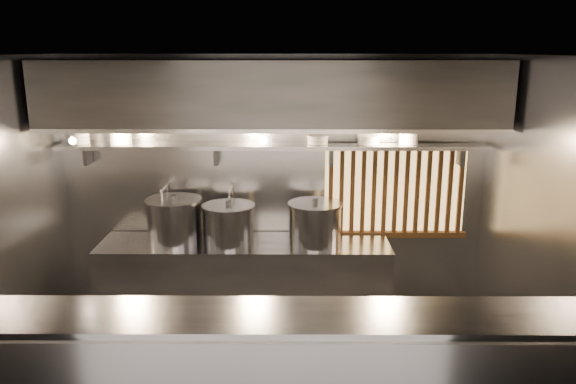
{
  "coord_description": "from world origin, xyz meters",
  "views": [
    {
      "loc": [
        0.18,
        -4.38,
        2.85
      ],
      "look_at": [
        0.16,
        0.55,
        1.59
      ],
      "focal_mm": 35.0,
      "sensor_mm": 36.0,
      "label": 1
    }
  ],
  "objects_px": {
    "stock_pot_left": "(174,220)",
    "stock_pot_right": "(315,223)",
    "heat_lamp": "(70,135)",
    "stock_pot_mid": "(229,224)",
    "pendant_bulb": "(263,140)"
  },
  "relations": [
    {
      "from": "pendant_bulb",
      "to": "stock_pot_left",
      "type": "height_order",
      "value": "pendant_bulb"
    },
    {
      "from": "heat_lamp",
      "to": "stock_pot_mid",
      "type": "distance_m",
      "value": 1.75
    },
    {
      "from": "heat_lamp",
      "to": "stock_pot_mid",
      "type": "xyz_separation_m",
      "value": [
        1.45,
        0.24,
        -0.96
      ]
    },
    {
      "from": "pendant_bulb",
      "to": "stock_pot_right",
      "type": "bearing_deg",
      "value": -11.77
    },
    {
      "from": "stock_pot_right",
      "to": "heat_lamp",
      "type": "bearing_deg",
      "value": -174.11
    },
    {
      "from": "heat_lamp",
      "to": "stock_pot_mid",
      "type": "height_order",
      "value": "heat_lamp"
    },
    {
      "from": "pendant_bulb",
      "to": "stock_pot_mid",
      "type": "height_order",
      "value": "pendant_bulb"
    },
    {
      "from": "stock_pot_left",
      "to": "stock_pot_right",
      "type": "bearing_deg",
      "value": -2.2
    },
    {
      "from": "stock_pot_left",
      "to": "stock_pot_right",
      "type": "xyz_separation_m",
      "value": [
        1.45,
        -0.06,
        -0.01
      ]
    },
    {
      "from": "pendant_bulb",
      "to": "stock_pot_right",
      "type": "distance_m",
      "value": 1.0
    },
    {
      "from": "heat_lamp",
      "to": "stock_pot_left",
      "type": "distance_m",
      "value": 1.31
    },
    {
      "from": "heat_lamp",
      "to": "stock_pot_left",
      "type": "xyz_separation_m",
      "value": [
        0.88,
        0.3,
        -0.93
      ]
    },
    {
      "from": "heat_lamp",
      "to": "pendant_bulb",
      "type": "xyz_separation_m",
      "value": [
        1.8,
        0.35,
        -0.11
      ]
    },
    {
      "from": "pendant_bulb",
      "to": "stock_pot_left",
      "type": "bearing_deg",
      "value": -176.64
    },
    {
      "from": "heat_lamp",
      "to": "stock_pot_right",
      "type": "bearing_deg",
      "value": 5.89
    }
  ]
}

